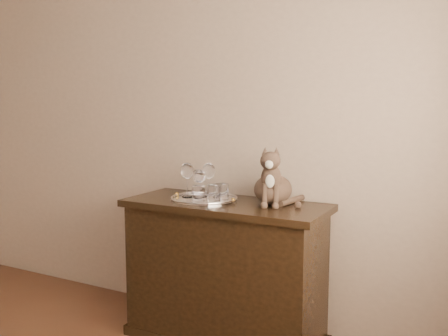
# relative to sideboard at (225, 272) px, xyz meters

# --- Properties ---
(wall_back) EXTENTS (4.00, 0.10, 2.70)m
(wall_back) POSITION_rel_sideboard_xyz_m (-0.60, 0.31, 0.93)
(wall_back) COLOR tan
(wall_back) RESTS_ON ground
(sideboard) EXTENTS (1.20, 0.50, 0.85)m
(sideboard) POSITION_rel_sideboard_xyz_m (0.00, 0.00, 0.00)
(sideboard) COLOR black
(sideboard) RESTS_ON ground
(tray) EXTENTS (0.40, 0.40, 0.01)m
(tray) POSITION_rel_sideboard_xyz_m (-0.14, -0.00, 0.43)
(tray) COLOR silver
(tray) RESTS_ON sideboard
(wine_glass_a) EXTENTS (0.06, 0.06, 0.17)m
(wine_glass_a) POSITION_rel_sideboard_xyz_m (-0.21, 0.03, 0.52)
(wine_glass_a) COLOR white
(wine_glass_a) RESTS_ON tray
(wine_glass_b) EXTENTS (0.08, 0.08, 0.21)m
(wine_glass_b) POSITION_rel_sideboard_xyz_m (-0.15, 0.07, 0.54)
(wine_glass_b) COLOR white
(wine_glass_b) RESTS_ON tray
(wine_glass_c) EXTENTS (0.08, 0.08, 0.21)m
(wine_glass_c) POSITION_rel_sideboard_xyz_m (-0.26, 0.00, 0.54)
(wine_glass_c) COLOR white
(wine_glass_c) RESTS_ON tray
(wine_glass_d) EXTENTS (0.06, 0.06, 0.17)m
(wine_glass_d) POSITION_rel_sideboard_xyz_m (-0.19, 0.03, 0.52)
(wine_glass_d) COLOR silver
(wine_glass_d) RESTS_ON tray
(tumbler_a) EXTENTS (0.09, 0.09, 0.10)m
(tumbler_a) POSITION_rel_sideboard_xyz_m (-0.05, -0.05, 0.48)
(tumbler_a) COLOR white
(tumbler_a) RESTS_ON tray
(tumbler_b) EXTENTS (0.08, 0.08, 0.09)m
(tumbler_b) POSITION_rel_sideboard_xyz_m (-0.13, -0.08, 0.48)
(tumbler_b) COLOR white
(tumbler_b) RESTS_ON tray
(tumbler_c) EXTENTS (0.08, 0.08, 0.09)m
(tumbler_c) POSITION_rel_sideboard_xyz_m (-0.04, 0.02, 0.48)
(tumbler_c) COLOR white
(tumbler_c) RESTS_ON tray
(cat) EXTENTS (0.41, 0.39, 0.34)m
(cat) POSITION_rel_sideboard_xyz_m (0.26, 0.09, 0.59)
(cat) COLOR #4C3D2D
(cat) RESTS_ON sideboard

